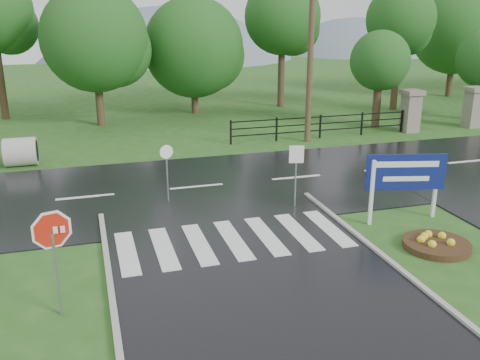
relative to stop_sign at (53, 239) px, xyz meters
name	(u,v)px	position (x,y,z in m)	size (l,w,h in m)	color
ground	(301,341)	(4.65, -2.39, -1.80)	(120.00, 120.00, 0.00)	#27551C
main_road	(197,188)	(4.65, 7.61, -1.80)	(90.00, 8.00, 0.04)	black
crosswalk	(233,240)	(4.65, 2.61, -1.74)	(6.50, 2.80, 0.02)	silver
pillar_west	(411,110)	(17.65, 13.61, -0.62)	(1.00, 1.00, 2.24)	gray
pillar_east	(474,106)	(21.65, 13.61, -0.62)	(1.00, 1.00, 2.24)	gray
fence_west	(320,124)	(12.40, 13.61, -1.08)	(9.58, 0.08, 1.20)	black
hills	(142,169)	(8.14, 62.61, -17.34)	(102.00, 48.00, 48.00)	slate
treeline	(165,116)	(5.65, 21.61, -1.80)	(83.20, 5.20, 10.00)	#194D18
stop_sign	(53,239)	(0.00, 0.00, 0.00)	(1.10, 0.36, 2.58)	#939399
estate_billboard	(406,175)	(10.18, 2.63, -0.31)	(2.41, 0.65, 2.16)	silver
flower_bed	(437,243)	(9.97, 0.57, -1.66)	(1.85, 1.85, 0.37)	#332111
reg_sign_small	(296,164)	(7.36, 4.61, -0.27)	(0.47, 0.14, 2.16)	#939399
reg_sign_round	(167,166)	(3.39, 6.37, -0.49)	(0.46, 0.13, 2.03)	#939399
utility_pole_east	(310,53)	(11.48, 13.11, 2.51)	(1.47, 0.53, 8.47)	#473523
entrance_tree_left	(380,61)	(16.46, 15.11, 1.83)	(3.22, 3.22, 5.28)	#3D2B1C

